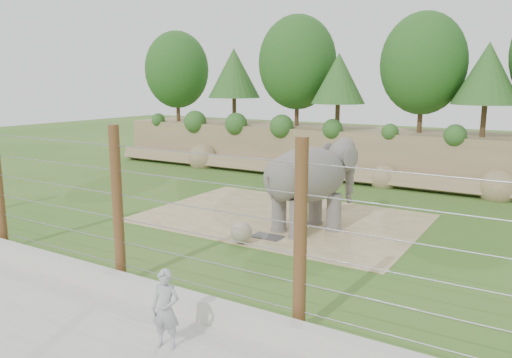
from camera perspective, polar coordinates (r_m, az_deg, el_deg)
The scene contains 10 objects.
ground at distance 16.52m, azimuth -3.66°, elevation -6.59°, with size 90.00×90.00×0.00m, color #32681D.
back_embankment at distance 26.92m, azimuth 13.22°, elevation 8.56°, with size 30.00×5.52×8.77m.
dirt_patch at distance 18.71m, azimuth 2.92°, elevation -4.44°, with size 10.00×7.00×0.02m, color #958157.
drain_grate at distance 16.40m, azimuth 1.31°, elevation -6.58°, with size 1.00×0.60×0.03m, color #262628.
elephant at distance 16.81m, azimuth 5.85°, elevation -1.00°, with size 1.60×3.72×3.01m, color #615B57, non-canonical shape.
stone_ball at distance 15.71m, azimuth -1.69°, elevation -6.13°, with size 0.69×0.69×0.69m, color gray.
retaining_wall at distance 12.93m, azimuth -16.78°, elevation -11.01°, with size 26.00×0.35×0.50m, color #B5B2A7.
walkway at distance 11.92m, azimuth -24.11°, elevation -14.75°, with size 26.00×4.00×0.01m, color #B5B2A7.
barrier_fence at distance 12.71m, azimuth -15.54°, elevation -3.02°, with size 20.26×0.26×4.00m.
zookeeper at distance 9.87m, azimuth -10.28°, elevation -14.43°, with size 0.57×0.37×1.55m, color silver.
Camera 1 is at (9.11, -12.84, 5.00)m, focal length 35.00 mm.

